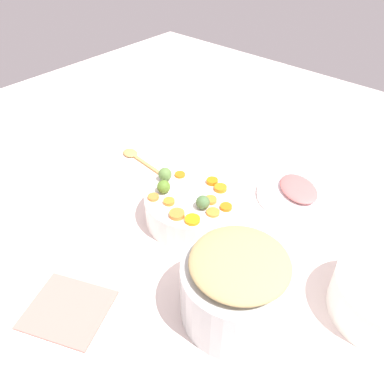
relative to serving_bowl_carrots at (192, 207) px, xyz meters
The scene contains 21 objects.
tabletop 0.06m from the serving_bowl_carrots, 50.04° to the left, with size 2.40×2.40×0.02m, color silver.
serving_bowl_carrots is the anchor object (origin of this frame).
metal_pot 0.32m from the serving_bowl_carrots, 148.37° to the left, with size 0.23×0.23×0.15m, color #B9BDBE.
stuffing_mound 0.34m from the serving_bowl_carrots, 148.37° to the left, with size 0.20×0.20×0.04m, color tan.
carrot_slice_0 0.11m from the serving_bowl_carrots, behind, with size 0.03×0.03×0.01m, color orange.
carrot_slice_1 0.07m from the serving_bowl_carrots, 167.35° to the right, with size 0.03×0.03×0.01m, color orange.
carrot_slice_2 0.10m from the serving_bowl_carrots, 26.84° to the right, with size 0.03×0.03×0.01m, color orange.
carrot_slice_3 0.09m from the serving_bowl_carrots, 122.92° to the right, with size 0.03×0.03×0.01m, color orange.
carrot_slice_4 0.11m from the serving_bowl_carrots, 49.44° to the left, with size 0.03×0.03×0.01m, color orange.
carrot_slice_5 0.10m from the serving_bowl_carrots, 165.49° to the left, with size 0.03×0.03×0.01m, color orange.
carrot_slice_6 0.08m from the serving_bowl_carrots, 70.15° to the left, with size 0.03×0.03×0.01m, color orange.
carrot_slice_7 0.11m from the serving_bowl_carrots, 131.86° to the left, with size 0.04×0.04×0.01m, color orange.
carrot_slice_8 0.10m from the serving_bowl_carrots, 106.61° to the left, with size 0.04×0.04×0.01m, color orange.
carrot_slice_9 0.09m from the serving_bowl_carrots, 95.75° to the right, with size 0.03×0.03×0.01m, color orange.
brussels_sprout_0 0.08m from the serving_bowl_carrots, 159.46° to the left, with size 0.04×0.04×0.04m, color #486B3C.
brussels_sprout_1 0.12m from the serving_bowl_carrots, ahead, with size 0.04×0.04×0.04m, color #577A3A.
brussels_sprout_2 0.10m from the serving_bowl_carrots, 32.17° to the left, with size 0.04×0.04×0.04m, color #527826.
wooden_spoon 0.34m from the serving_bowl_carrots, 16.39° to the right, with size 0.27×0.05×0.01m.
ham_plate 0.33m from the serving_bowl_carrots, 122.58° to the right, with size 0.23×0.23×0.01m, color white.
ham_slice_main 0.33m from the serving_bowl_carrots, 120.67° to the right, with size 0.14×0.10×0.02m, color #BF6462.
dish_towel 0.41m from the serving_bowl_carrots, 88.63° to the left, with size 0.17×0.15×0.01m, color #B4766B.
Camera 1 is at (-0.53, 0.57, 0.76)m, focal length 35.76 mm.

